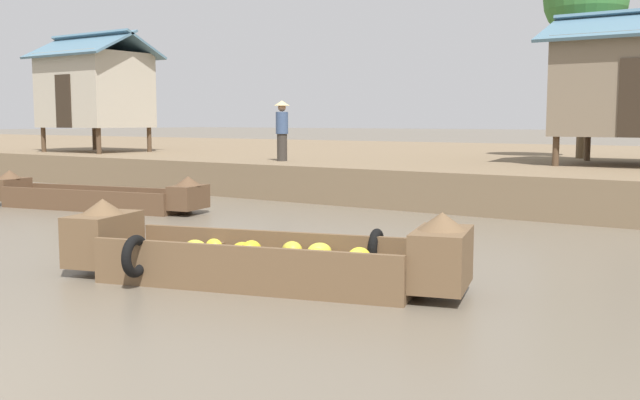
# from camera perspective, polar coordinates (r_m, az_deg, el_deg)

# --- Properties ---
(ground_plane) EXTENTS (300.00, 300.00, 0.00)m
(ground_plane) POSITION_cam_1_polar(r_m,az_deg,el_deg) (13.06, 7.43, -2.68)
(ground_plane) COLOR #665B4C
(riverbank_strip) EXTENTS (160.00, 20.00, 0.90)m
(riverbank_strip) POSITION_cam_1_polar(r_m,az_deg,el_deg) (25.08, 21.00, 2.25)
(riverbank_strip) COLOR #756047
(riverbank_strip) RESTS_ON ground
(banana_boat) EXTENTS (5.20, 2.63, 0.98)m
(banana_boat) POSITION_cam_1_polar(r_m,az_deg,el_deg) (9.07, -4.58, -4.40)
(banana_boat) COLOR brown
(banana_boat) RESTS_ON ground
(cargo_boat_upstream) EXTENTS (5.63, 2.07, 0.83)m
(cargo_boat_upstream) POSITION_cam_1_polar(r_m,az_deg,el_deg) (17.38, -17.22, 0.19)
(cargo_boat_upstream) COLOR brown
(cargo_boat_upstream) RESTS_ON ground
(stilt_house_left) EXTENTS (4.12, 3.10, 4.17)m
(stilt_house_left) POSITION_cam_1_polar(r_m,az_deg,el_deg) (27.28, -17.21, 8.32)
(stilt_house_left) COLOR #4C3826
(stilt_house_left) RESTS_ON riverbank_strip
(palm_tree_mid) EXTENTS (2.39, 2.39, 5.82)m
(palm_tree_mid) POSITION_cam_1_polar(r_m,az_deg,el_deg) (23.15, 20.08, 14.48)
(palm_tree_mid) COLOR brown
(palm_tree_mid) RESTS_ON riverbank_strip
(vendor_person) EXTENTS (0.44, 0.44, 1.66)m
(vendor_person) POSITION_cam_1_polar(r_m,az_deg,el_deg) (20.17, -2.99, 5.69)
(vendor_person) COLOR #332D28
(vendor_person) RESTS_ON riverbank_strip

